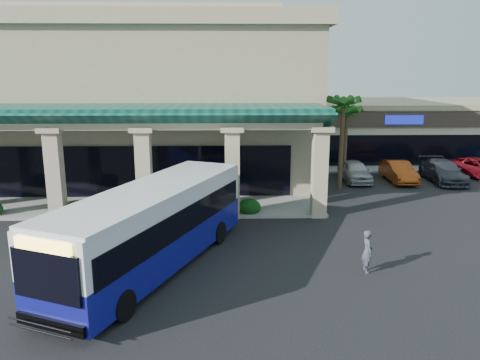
{
  "coord_description": "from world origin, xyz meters",
  "views": [
    {
      "loc": [
        1.26,
        -18.22,
        7.4
      ],
      "look_at": [
        1.87,
        4.29,
        2.2
      ],
      "focal_mm": 35.0,
      "sensor_mm": 36.0,
      "label": 1
    }
  ],
  "objects_px": {
    "transit_bus": "(154,229)",
    "pedestrian": "(367,251)",
    "car_gray": "(480,168)",
    "car_silver": "(355,171)",
    "car_white": "(398,172)",
    "car_red": "(443,171)"
  },
  "relations": [
    {
      "from": "transit_bus",
      "to": "pedestrian",
      "type": "height_order",
      "value": "transit_bus"
    },
    {
      "from": "pedestrian",
      "to": "car_gray",
      "type": "height_order",
      "value": "pedestrian"
    },
    {
      "from": "car_silver",
      "to": "car_white",
      "type": "xyz_separation_m",
      "value": [
        3.0,
        -0.18,
        -0.02
      ]
    },
    {
      "from": "car_gray",
      "to": "car_white",
      "type": "bearing_deg",
      "value": 169.21
    },
    {
      "from": "car_red",
      "to": "car_white",
      "type": "bearing_deg",
      "value": -178.95
    },
    {
      "from": "car_red",
      "to": "car_gray",
      "type": "relative_size",
      "value": 1.02
    },
    {
      "from": "car_white",
      "to": "car_silver",
      "type": "bearing_deg",
      "value": 176.73
    },
    {
      "from": "transit_bus",
      "to": "car_white",
      "type": "height_order",
      "value": "transit_bus"
    },
    {
      "from": "car_silver",
      "to": "car_gray",
      "type": "xyz_separation_m",
      "value": [
        9.35,
        0.91,
        -0.03
      ]
    },
    {
      "from": "car_red",
      "to": "pedestrian",
      "type": "bearing_deg",
      "value": -120.1
    },
    {
      "from": "transit_bus",
      "to": "pedestrian",
      "type": "xyz_separation_m",
      "value": [
        8.07,
        -0.58,
        -0.78
      ]
    },
    {
      "from": "car_silver",
      "to": "car_red",
      "type": "bearing_deg",
      "value": -2.66
    },
    {
      "from": "car_red",
      "to": "car_gray",
      "type": "xyz_separation_m",
      "value": [
        3.28,
        1.19,
        -0.05
      ]
    },
    {
      "from": "car_gray",
      "to": "pedestrian",
      "type": "bearing_deg",
      "value": -149.43
    },
    {
      "from": "pedestrian",
      "to": "car_gray",
      "type": "distance_m",
      "value": 20.56
    },
    {
      "from": "pedestrian",
      "to": "car_white",
      "type": "distance_m",
      "value": 16.3
    },
    {
      "from": "car_red",
      "to": "car_gray",
      "type": "distance_m",
      "value": 3.49
    },
    {
      "from": "car_white",
      "to": "car_red",
      "type": "height_order",
      "value": "car_red"
    },
    {
      "from": "transit_bus",
      "to": "car_white",
      "type": "xyz_separation_m",
      "value": [
        14.65,
        14.33,
        -0.9
      ]
    },
    {
      "from": "car_silver",
      "to": "car_red",
      "type": "distance_m",
      "value": 6.08
    },
    {
      "from": "transit_bus",
      "to": "car_silver",
      "type": "distance_m",
      "value": 18.62
    },
    {
      "from": "pedestrian",
      "to": "transit_bus",
      "type": "bearing_deg",
      "value": 84.38
    }
  ]
}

